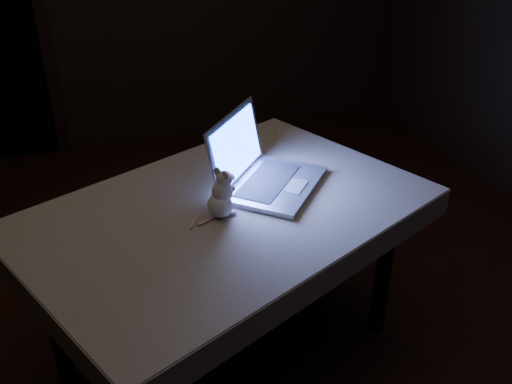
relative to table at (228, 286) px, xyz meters
name	(u,v)px	position (x,y,z in m)	size (l,w,h in m)	color
floor	(227,342)	(0.01, 0.07, -0.40)	(5.00, 5.00, 0.00)	black
table	(228,286)	(0.00, 0.00, 0.00)	(1.48, 0.95, 0.79)	black
tablecloth	(219,213)	(-0.01, 0.06, 0.35)	(1.60, 1.07, 0.11)	#B8AC99
laptop	(277,155)	(0.25, 0.09, 0.56)	(0.45, 0.39, 0.30)	#A1A1A6
plush_mouse	(220,194)	(-0.04, -0.05, 0.50)	(0.14, 0.14, 0.20)	white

